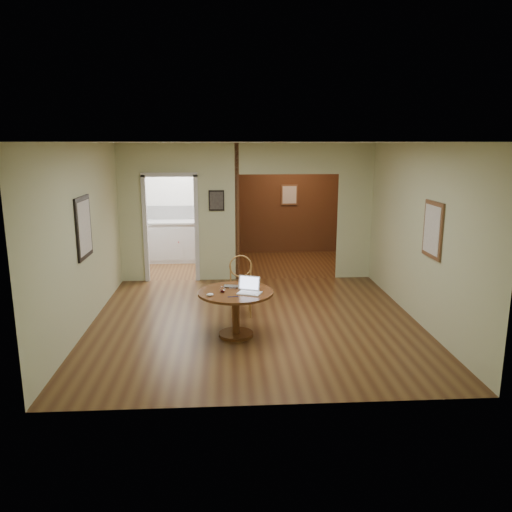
{
  "coord_description": "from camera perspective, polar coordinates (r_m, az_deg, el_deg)",
  "views": [
    {
      "loc": [
        -0.43,
        -7.25,
        2.69
      ],
      "look_at": [
        0.0,
        -0.2,
        1.09
      ],
      "focal_mm": 35.0,
      "sensor_mm": 36.0,
      "label": 1
    }
  ],
  "objects": [
    {
      "name": "chair",
      "position": [
        7.96,
        -1.74,
        -2.98
      ],
      "size": [
        0.4,
        0.4,
        0.95
      ],
      "rotation": [
        0.0,
        0.0,
        -0.0
      ],
      "color": "#A6783B",
      "rests_on": "ground"
    },
    {
      "name": "room_shell",
      "position": [
        10.44,
        -3.73,
        5.02
      ],
      "size": [
        5.2,
        7.5,
        5.0
      ],
      "color": "white",
      "rests_on": "ground"
    },
    {
      "name": "grocery_bag",
      "position": [
        11.56,
        -4.56,
        4.68
      ],
      "size": [
        0.32,
        0.3,
        0.26
      ],
      "primitive_type": "ellipsoid",
      "rotation": [
        0.0,
        0.0,
        -0.34
      ],
      "color": "#C3B28F",
      "rests_on": "kitchen_cabinet"
    },
    {
      "name": "mouse",
      "position": [
        6.81,
        -5.29,
        -4.43
      ],
      "size": [
        0.11,
        0.07,
        0.04
      ],
      "primitive_type": "ellipsoid",
      "rotation": [
        0.0,
        0.0,
        0.18
      ],
      "color": "white",
      "rests_on": "dining_table"
    },
    {
      "name": "open_laptop",
      "position": [
        6.95,
        -0.76,
        -3.68
      ],
      "size": [
        0.37,
        0.37,
        0.22
      ],
      "rotation": [
        0.0,
        0.0,
        -0.38
      ],
      "color": "white",
      "rests_on": "dining_table"
    },
    {
      "name": "dining_table",
      "position": [
        7.06,
        -2.33,
        -5.39
      ],
      "size": [
        1.06,
        1.06,
        0.66
      ],
      "rotation": [
        0.0,
        0.0,
        0.25
      ],
      "color": "#5D2F17",
      "rests_on": "ground"
    },
    {
      "name": "closed_laptop",
      "position": [
        7.16,
        -2.62,
        -3.6
      ],
      "size": [
        0.33,
        0.25,
        0.02
      ],
      "primitive_type": "imported",
      "rotation": [
        0.0,
        0.0,
        -0.22
      ],
      "color": "#B0B0B5",
      "rests_on": "dining_table"
    },
    {
      "name": "kitchen_cabinet",
      "position": [
        11.7,
        -7.99,
        1.71
      ],
      "size": [
        2.06,
        0.6,
        0.94
      ],
      "color": "silver",
      "rests_on": "ground"
    },
    {
      "name": "wine_glass",
      "position": [
        6.96,
        -3.86,
        -3.82
      ],
      "size": [
        0.08,
        0.08,
        0.09
      ],
      "primitive_type": null,
      "color": "white",
      "rests_on": "dining_table"
    },
    {
      "name": "pen",
      "position": [
        6.76,
        -2.64,
        -4.66
      ],
      "size": [
        0.15,
        0.03,
        0.01
      ],
      "primitive_type": "cylinder",
      "rotation": [
        0.0,
        1.57,
        0.13
      ],
      "color": "#0C1857",
      "rests_on": "dining_table"
    },
    {
      "name": "floor",
      "position": [
        7.74,
        -0.12,
        -7.55
      ],
      "size": [
        5.0,
        5.0,
        0.0
      ],
      "primitive_type": "plane",
      "color": "#442713",
      "rests_on": "ground"
    }
  ]
}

